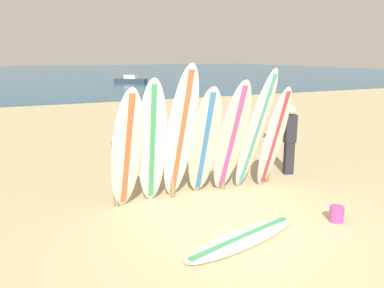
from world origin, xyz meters
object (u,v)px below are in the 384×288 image
Objects in this scene: surfboard_leaning_far_left at (127,151)px; surfboard_leaning_far_right at (274,138)px; surfboard_leaning_center_left at (181,135)px; surfboard_leaning_right at (256,131)px; surfboard_rack at (199,156)px; surfboard_leaning_left at (152,143)px; surfboard_leaning_center at (205,143)px; surfboard_leaning_center_right at (232,138)px; sand_bucket at (336,214)px; beachgoer_standing at (290,137)px; small_boat_offshore at (130,80)px; surfboard_lying_on_sand at (243,238)px.

surfboard_leaning_far_left reaches higher than surfboard_leaning_far_right.
surfboard_leaning_center_left is 1.53m from surfboard_leaning_right.
surfboard_rack is 0.79m from surfboard_leaning_center_left.
surfboard_leaning_center is (0.99, -0.05, -0.08)m from surfboard_leaning_left.
surfboard_leaning_center_right is 8.79× the size of sand_bucket.
surfboard_leaning_far_left is at bearing -167.48° from surfboard_rack.
surfboard_leaning_far_right reaches higher than surfboard_rack.
surfboard_leaning_left is 2.51m from surfboard_leaning_far_right.
surfboard_leaning_center_right is 2.04m from beachgoer_standing.
sand_bucket is (1.95, -1.88, -1.15)m from surfboard_leaning_center_left.
small_boat_offshore is at bearing 76.00° from surfboard_leaning_center.
surfboard_leaning_left is 2.06m from surfboard_leaning_right.
sand_bucket is (-0.97, -2.45, -0.74)m from beachgoer_standing.
small_boat_offshore is at bearing 75.21° from surfboard_leaning_center_left.
small_boat_offshore is (9.29, 31.40, -0.84)m from surfboard_leaning_far_left.
surfboard_leaning_center_left reaches higher than sand_bucket.
surfboard_leaning_center is 1.51m from surfboard_leaning_far_right.
small_boat_offshore is at bearing 74.29° from surfboard_leaning_left.
surfboard_leaning_center_left is at bearing 177.11° from surfboard_leaning_far_right.
surfboard_leaning_center_right reaches higher than beachgoer_standing.
small_boat_offshore is 11.64× the size of sand_bucket.
small_boat_offshore is (5.37, 30.80, -0.61)m from beachgoer_standing.
beachgoer_standing is (3.92, 0.61, -0.22)m from surfboard_leaning_far_left.
surfboard_leaning_center is 0.72× the size of small_boat_offshore.
beachgoer_standing is (2.72, 2.38, 0.83)m from surfboard_lying_on_sand.
sand_bucket is at bearing -56.46° from surfboard_rack.
surfboard_leaning_center_left is at bearing 175.02° from surfboard_leaning_center.
surfboard_leaning_center_left is at bearing 175.92° from surfboard_leaning_right.
sand_bucket is (0.43, -1.77, -1.10)m from surfboard_leaning_right.
beachgoer_standing is (3.45, 0.56, -0.29)m from surfboard_leaning_left.
surfboard_leaning_left is 1.03× the size of surfboard_leaning_center_right.
surfboard_leaning_left is 0.77× the size of small_boat_offshore.
surfboard_leaning_center_right is (2.00, -0.06, 0.04)m from surfboard_leaning_far_left.
surfboard_leaning_center_right reaches higher than surfboard_leaning_far_left.
surfboard_leaning_center_right is at bearing -38.23° from surfboard_rack.
surfboard_rack is 2.25m from surfboard_lying_on_sand.
surfboard_leaning_right reaches higher than surfboard_leaning_far_right.
beachgoer_standing reaches higher than surfboard_lying_on_sand.
sand_bucket is at bearing -50.93° from surfboard_leaning_center.
surfboard_leaning_center_right reaches higher than surfboard_lying_on_sand.
surfboard_leaning_right is 0.48m from surfboard_leaning_far_right.
surfboard_leaning_left is at bearing 5.50° from surfboard_leaning_far_left.
sand_bucket reaches higher than surfboard_lying_on_sand.
surfboard_leaning_far_left is 1.04× the size of surfboard_leaning_far_right.
surfboard_leaning_right is 2.12m from sand_bucket.
surfboard_leaning_center_right is 1.00× the size of surfboard_lying_on_sand.
surfboard_leaning_center is (-0.05, -0.34, 0.33)m from surfboard_rack.
small_boat_offshore is (8.29, 31.37, -1.02)m from surfboard_leaning_center_left.
small_boat_offshore is at bearing 77.87° from surfboard_leaning_right.
surfboard_leaning_far_left is 0.73× the size of small_boat_offshore.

